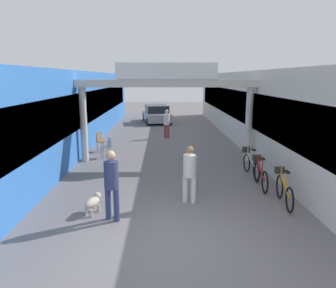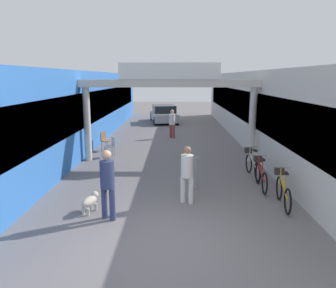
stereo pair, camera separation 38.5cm
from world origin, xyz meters
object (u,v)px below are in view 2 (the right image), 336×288
dog_on_leash (90,201)px  bicycle_red_second (261,174)px  pedestrian_with_dog (107,180)px  cafe_chair_wood_farther (105,139)px  pedestrian_companion (187,171)px  bollard_post_metal (196,173)px  pedestrian_carrying_crate (172,122)px  cafe_chair_aluminium_nearer (111,145)px  parked_car_silver (164,114)px  bicycle_orange_nearest (283,189)px  bicycle_silver_third (252,164)px

dog_on_leash → bicycle_red_second: (4.81, 1.98, 0.14)m
pedestrian_with_dog → cafe_chair_wood_farther: (-1.64, 7.56, -0.44)m
pedestrian_companion → cafe_chair_wood_farther: 7.39m
dog_on_leash → bollard_post_metal: (2.80, 1.77, 0.22)m
pedestrian_carrying_crate → dog_on_leash: size_ratio=2.35×
bicycle_red_second → pedestrian_companion: bearing=-150.7°
pedestrian_with_dog → bicycle_red_second: (4.27, 2.41, -0.55)m
bollard_post_metal → cafe_chair_aluminium_nearer: bearing=129.5°
pedestrian_carrying_crate → cafe_chair_aluminium_nearer: (-2.60, -4.62, -0.37)m
dog_on_leash → cafe_chair_wood_farther: 7.21m
pedestrian_companion → parked_car_silver: pedestrian_companion is taller
cafe_chair_aluminium_nearer → pedestrian_with_dog: bearing=-79.8°
pedestrian_with_dog → pedestrian_companion: bearing=29.5°
cafe_chair_aluminium_nearer → cafe_chair_wood_farther: bearing=112.4°
pedestrian_carrying_crate → cafe_chair_aluminium_nearer: pedestrian_carrying_crate is taller
bollard_post_metal → pedestrian_companion: bearing=-106.1°
cafe_chair_aluminium_nearer → parked_car_silver: parked_car_silver is taller
pedestrian_with_dog → bicycle_orange_nearest: (4.49, 0.99, -0.55)m
pedestrian_with_dog → bicycle_red_second: pedestrian_with_dog is taller
parked_car_silver → pedestrian_with_dog: bearing=-92.6°
cafe_chair_aluminium_nearer → cafe_chair_wood_farther: same height
pedestrian_companion → bicycle_red_second: size_ratio=0.94×
dog_on_leash → bicycle_orange_nearest: bearing=6.3°
bicycle_orange_nearest → cafe_chair_aluminium_nearer: 7.75m
pedestrian_carrying_crate → bollard_post_metal: 8.78m
bicycle_orange_nearest → cafe_chair_wood_farther: bearing=133.1°
pedestrian_carrying_crate → bicycle_red_second: (2.80, -8.53, -0.47)m
bicycle_silver_third → cafe_chair_aluminium_nearer: (-5.44, 2.66, 0.10)m
bollard_post_metal → bicycle_orange_nearest: bearing=-28.5°
pedestrian_companion → bicycle_orange_nearest: (2.55, -0.11, -0.46)m
pedestrian_companion → pedestrian_with_dog: bearing=-150.5°
pedestrian_with_dog → bicycle_red_second: 4.93m
bicycle_silver_third → dog_on_leash: bearing=-146.4°
pedestrian_with_dog → bicycle_red_second: bearing=29.4°
bollard_post_metal → parked_car_silver: bearing=95.5°
bicycle_red_second → bollard_post_metal: (-2.01, -0.21, 0.08)m
pedestrian_carrying_crate → pedestrian_with_dog: bearing=-97.6°
bicycle_red_second → cafe_chair_aluminium_nearer: bicycle_red_second is taller
bicycle_orange_nearest → pedestrian_with_dog: bearing=-167.6°
bollard_post_metal → pedestrian_with_dog: bearing=-135.7°
bicycle_orange_nearest → bicycle_silver_third: 2.67m
cafe_chair_wood_farther → parked_car_silver: (2.44, 9.89, 0.10)m
bicycle_silver_third → bicycle_red_second: bearing=-91.6°
bollard_post_metal → parked_car_silver: 15.31m
pedestrian_with_dog → bicycle_orange_nearest: 4.63m
pedestrian_carrying_crate → bicycle_silver_third: 7.82m
pedestrian_with_dog → bicycle_silver_third: (4.30, 3.66, -0.55)m
pedestrian_companion → parked_car_silver: bearing=94.0°
cafe_chair_wood_farther → dog_on_leash: bearing=-81.2°
pedestrian_carrying_crate → bicycle_silver_third: bearing=-68.7°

